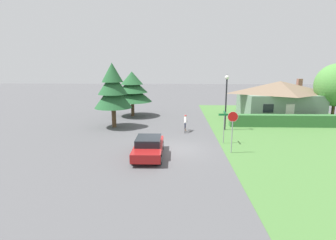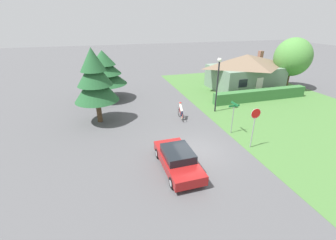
{
  "view_description": "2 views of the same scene",
  "coord_description": "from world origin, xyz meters",
  "px_view_note": "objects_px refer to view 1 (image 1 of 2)",
  "views": [
    {
      "loc": [
        0.09,
        -18.09,
        5.94
      ],
      "look_at": [
        -0.67,
        3.25,
        1.51
      ],
      "focal_mm": 28.0,
      "sensor_mm": 36.0,
      "label": 1
    },
    {
      "loc": [
        -5.51,
        -11.91,
        8.25
      ],
      "look_at": [
        -1.29,
        2.29,
        1.52
      ],
      "focal_mm": 24.0,
      "sensor_mm": 36.0,
      "label": 2
    }
  ],
  "objects_px": {
    "cottage_house": "(279,99)",
    "cyclist": "(185,124)",
    "conifer_tall_far": "(132,89)",
    "sedan_left_lane": "(149,147)",
    "street_lamp": "(226,93)",
    "conifer_tall_near": "(113,89)",
    "stop_sign": "(233,124)",
    "street_name_sign": "(224,121)",
    "deciduous_tree_right": "(336,85)"
  },
  "relations": [
    {
      "from": "cottage_house",
      "to": "cyclist",
      "type": "distance_m",
      "value": 13.11
    },
    {
      "from": "cottage_house",
      "to": "conifer_tall_far",
      "type": "bearing_deg",
      "value": 175.97
    },
    {
      "from": "sedan_left_lane",
      "to": "street_lamp",
      "type": "distance_m",
      "value": 10.32
    },
    {
      "from": "cyclist",
      "to": "street_lamp",
      "type": "xyz_separation_m",
      "value": [
        3.76,
        0.74,
        2.76
      ]
    },
    {
      "from": "conifer_tall_far",
      "to": "conifer_tall_near",
      "type": "bearing_deg",
      "value": -98.25
    },
    {
      "from": "conifer_tall_near",
      "to": "sedan_left_lane",
      "type": "bearing_deg",
      "value": -62.65
    },
    {
      "from": "conifer_tall_near",
      "to": "cottage_house",
      "type": "bearing_deg",
      "value": 16.99
    },
    {
      "from": "stop_sign",
      "to": "cyclist",
      "type": "bearing_deg",
      "value": -61.55
    },
    {
      "from": "cyclist",
      "to": "conifer_tall_near",
      "type": "height_order",
      "value": "conifer_tall_near"
    },
    {
      "from": "street_lamp",
      "to": "street_name_sign",
      "type": "height_order",
      "value": "street_lamp"
    },
    {
      "from": "cyclist",
      "to": "stop_sign",
      "type": "bearing_deg",
      "value": -150.1
    },
    {
      "from": "conifer_tall_far",
      "to": "cyclist",
      "type": "bearing_deg",
      "value": -50.5
    },
    {
      "from": "street_lamp",
      "to": "conifer_tall_near",
      "type": "bearing_deg",
      "value": 175.98
    },
    {
      "from": "sedan_left_lane",
      "to": "cottage_house",
      "type": "bearing_deg",
      "value": -45.33
    },
    {
      "from": "deciduous_tree_right",
      "to": "conifer_tall_far",
      "type": "bearing_deg",
      "value": 174.58
    },
    {
      "from": "cottage_house",
      "to": "deciduous_tree_right",
      "type": "distance_m",
      "value": 5.78
    },
    {
      "from": "sedan_left_lane",
      "to": "street_name_sign",
      "type": "relative_size",
      "value": 1.75
    },
    {
      "from": "sedan_left_lane",
      "to": "stop_sign",
      "type": "bearing_deg",
      "value": -82.0
    },
    {
      "from": "cottage_house",
      "to": "stop_sign",
      "type": "xyz_separation_m",
      "value": [
        -7.97,
        -12.96,
        -0.13
      ]
    },
    {
      "from": "cottage_house",
      "to": "cyclist",
      "type": "bearing_deg",
      "value": -150.24
    },
    {
      "from": "stop_sign",
      "to": "street_lamp",
      "type": "height_order",
      "value": "street_lamp"
    },
    {
      "from": "stop_sign",
      "to": "street_name_sign",
      "type": "xyz_separation_m",
      "value": [
        -0.15,
        2.31,
        -0.3
      ]
    },
    {
      "from": "cyclist",
      "to": "stop_sign",
      "type": "relative_size",
      "value": 0.63
    },
    {
      "from": "cottage_house",
      "to": "street_name_sign",
      "type": "relative_size",
      "value": 3.65
    },
    {
      "from": "sedan_left_lane",
      "to": "street_lamp",
      "type": "xyz_separation_m",
      "value": [
        6.4,
        7.59,
        2.83
      ]
    },
    {
      "from": "cottage_house",
      "to": "deciduous_tree_right",
      "type": "height_order",
      "value": "deciduous_tree_right"
    },
    {
      "from": "sedan_left_lane",
      "to": "conifer_tall_near",
      "type": "bearing_deg",
      "value": 26.61
    },
    {
      "from": "conifer_tall_far",
      "to": "cottage_house",
      "type": "bearing_deg",
      "value": -1.39
    },
    {
      "from": "conifer_tall_near",
      "to": "deciduous_tree_right",
      "type": "height_order",
      "value": "conifer_tall_near"
    },
    {
      "from": "sedan_left_lane",
      "to": "deciduous_tree_right",
      "type": "height_order",
      "value": "deciduous_tree_right"
    },
    {
      "from": "street_name_sign",
      "to": "stop_sign",
      "type": "bearing_deg",
      "value": -86.32
    },
    {
      "from": "stop_sign",
      "to": "street_name_sign",
      "type": "height_order",
      "value": "stop_sign"
    },
    {
      "from": "stop_sign",
      "to": "cottage_house",
      "type": "bearing_deg",
      "value": -119.99
    },
    {
      "from": "street_name_sign",
      "to": "sedan_left_lane",
      "type": "bearing_deg",
      "value": -150.06
    },
    {
      "from": "street_name_sign",
      "to": "conifer_tall_near",
      "type": "distance_m",
      "value": 11.29
    },
    {
      "from": "cyclist",
      "to": "conifer_tall_far",
      "type": "height_order",
      "value": "conifer_tall_far"
    },
    {
      "from": "conifer_tall_near",
      "to": "deciduous_tree_right",
      "type": "distance_m",
      "value": 23.5
    },
    {
      "from": "cottage_house",
      "to": "deciduous_tree_right",
      "type": "bearing_deg",
      "value": -20.62
    },
    {
      "from": "street_lamp",
      "to": "deciduous_tree_right",
      "type": "relative_size",
      "value": 0.83
    },
    {
      "from": "street_lamp",
      "to": "conifer_tall_near",
      "type": "xyz_separation_m",
      "value": [
        -10.72,
        0.75,
        0.29
      ]
    },
    {
      "from": "stop_sign",
      "to": "deciduous_tree_right",
      "type": "relative_size",
      "value": 0.47
    },
    {
      "from": "cottage_house",
      "to": "stop_sign",
      "type": "bearing_deg",
      "value": -124.23
    },
    {
      "from": "street_lamp",
      "to": "deciduous_tree_right",
      "type": "bearing_deg",
      "value": 19.97
    },
    {
      "from": "cottage_house",
      "to": "deciduous_tree_right",
      "type": "relative_size",
      "value": 1.48
    },
    {
      "from": "cottage_house",
      "to": "street_lamp",
      "type": "height_order",
      "value": "street_lamp"
    },
    {
      "from": "street_name_sign",
      "to": "deciduous_tree_right",
      "type": "bearing_deg",
      "value": 33.82
    },
    {
      "from": "street_name_sign",
      "to": "cyclist",
      "type": "bearing_deg",
      "value": 128.07
    },
    {
      "from": "sedan_left_lane",
      "to": "deciduous_tree_right",
      "type": "bearing_deg",
      "value": -58.02
    },
    {
      "from": "sedan_left_lane",
      "to": "stop_sign",
      "type": "relative_size",
      "value": 1.51
    },
    {
      "from": "street_name_sign",
      "to": "conifer_tall_far",
      "type": "xyz_separation_m",
      "value": [
        -8.97,
        11.07,
        1.51
      ]
    }
  ]
}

